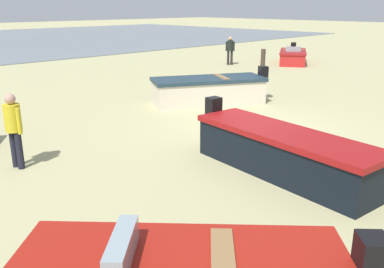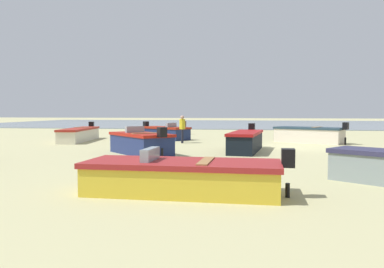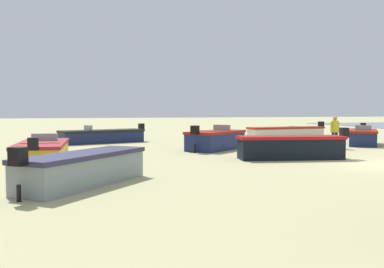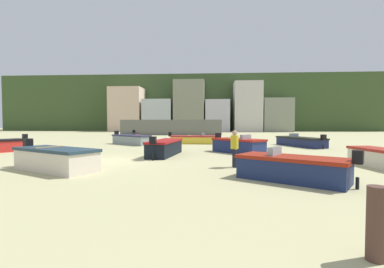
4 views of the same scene
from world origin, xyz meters
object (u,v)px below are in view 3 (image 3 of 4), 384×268
Objects in this scene: boat_cream_10 at (286,133)px; beach_walker_foreground at (335,130)px; boat_navy_1 at (102,136)px; boat_black_2 at (291,147)px; boat_grey_5 at (83,169)px; boat_yellow_6 at (42,152)px; boat_navy_8 at (363,137)px; boat_navy_9 at (216,140)px.

boat_cream_10 is 6.65m from beach_walker_foreground.
boat_black_2 reaches higher than boat_navy_1.
boat_grey_5 is 5.82m from boat_yellow_6.
boat_black_2 is 0.95× the size of boat_yellow_6.
boat_navy_8 is 1.05× the size of boat_navy_9.
boat_cream_10 reaches higher than boat_navy_1.
boat_yellow_6 is 13.90m from beach_walker_foreground.
boat_navy_9 reaches higher than boat_grey_5.
boat_navy_8 is 5.42m from boat_cream_10.
boat_navy_1 is at bearing 83.65° from boat_cream_10.
boat_navy_1 is 14.45m from boat_grey_5.
boat_navy_8 is at bearing -163.05° from boat_cream_10.
boat_navy_8 is (9.78, -14.85, -0.01)m from boat_grey_5.
boat_navy_9 is at bearing 92.47° from boat_grey_5.
boat_yellow_6 is at bearing 142.81° from boat_grey_5.
boat_cream_10 is 3.40× the size of beach_walker_foreground.
boat_grey_5 is 1.15× the size of boat_navy_9.
boat_navy_1 reaches higher than boat_yellow_6.
boat_black_2 reaches higher than boat_cream_10.
beach_walker_foreground is at bearing -41.03° from boat_black_2.
boat_cream_10 reaches higher than boat_yellow_6.
boat_black_2 is 1.26× the size of boat_navy_9.
boat_black_2 is 8.80m from boat_navy_8.
boat_navy_8 is 8.76m from boat_navy_9.
boat_navy_8 is (5.44, -6.92, -0.04)m from boat_black_2.
boat_navy_9 is (-5.57, -5.24, 0.08)m from boat_navy_1.
boat_navy_8 is (-4.64, -13.94, 0.04)m from boat_navy_1.
boat_grey_5 is 19.35m from boat_cream_10.
boat_navy_1 is 12.29m from boat_black_2.
boat_navy_9 is at bearing -157.58° from boat_navy_1.
boat_navy_1 is 1.44× the size of boat_navy_9.
boat_navy_1 is 7.65m from boat_navy_9.
boat_navy_1 is 3.15× the size of beach_walker_foreground.
boat_navy_1 is 14.69m from boat_navy_8.
boat_navy_8 is at bearing 21.48° from beach_walker_foreground.
boat_black_2 reaches higher than boat_grey_5.
boat_black_2 is 2.77× the size of beach_walker_foreground.
boat_grey_5 is at bearing 125.64° from boat_black_2.
boat_navy_8 reaches higher than boat_cream_10.
boat_cream_10 is at bearing -17.22° from boat_black_2.
boat_yellow_6 is 2.91× the size of beach_walker_foreground.
boat_grey_5 is at bearing 155.62° from boat_navy_1.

